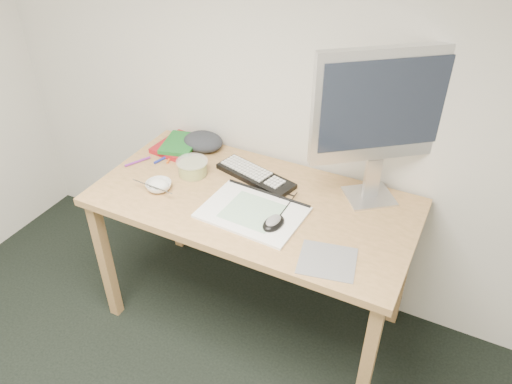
% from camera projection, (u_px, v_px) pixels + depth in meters
% --- Properties ---
extents(desk, '(1.40, 0.70, 0.75)m').
position_uv_depth(desk, '(253.00, 214.00, 2.21)').
color(desk, tan).
rests_on(desk, ground).
extents(mousepad, '(0.24, 0.23, 0.00)m').
position_uv_depth(mousepad, '(327.00, 261.00, 1.85)').
color(mousepad, slate).
rests_on(mousepad, desk).
extents(sketchpad, '(0.43, 0.32, 0.01)m').
position_uv_depth(sketchpad, '(253.00, 212.00, 2.08)').
color(sketchpad, silver).
rests_on(sketchpad, desk).
extents(keyboard, '(0.41, 0.22, 0.02)m').
position_uv_depth(keyboard, '(256.00, 176.00, 2.29)').
color(keyboard, black).
rests_on(keyboard, desk).
extents(monitor, '(0.48, 0.38, 0.67)m').
position_uv_depth(monitor, '(383.00, 110.00, 1.93)').
color(monitor, silver).
rests_on(monitor, desk).
extents(mouse, '(0.09, 0.13, 0.04)m').
position_uv_depth(mouse, '(273.00, 221.00, 1.99)').
color(mouse, black).
rests_on(mouse, sketchpad).
extents(rice_bowl, '(0.14, 0.14, 0.04)m').
position_uv_depth(rice_bowl, '(159.00, 186.00, 2.22)').
color(rice_bowl, white).
rests_on(rice_bowl, desk).
extents(chopsticks, '(0.21, 0.03, 0.02)m').
position_uv_depth(chopsticks, '(152.00, 187.00, 2.18)').
color(chopsticks, silver).
rests_on(chopsticks, rice_bowl).
extents(fruit_tub, '(0.19, 0.19, 0.07)m').
position_uv_depth(fruit_tub, '(192.00, 168.00, 2.31)').
color(fruit_tub, '#DFE14F').
rests_on(fruit_tub, desk).
extents(book_red, '(0.20, 0.25, 0.02)m').
position_uv_depth(book_red, '(178.00, 145.00, 2.52)').
color(book_red, maroon).
rests_on(book_red, desk).
extents(book_green, '(0.20, 0.25, 0.02)m').
position_uv_depth(book_green, '(180.00, 143.00, 2.49)').
color(book_green, '#186022').
rests_on(book_green, book_red).
extents(cloth_lump, '(0.21, 0.19, 0.07)m').
position_uv_depth(cloth_lump, '(203.00, 142.00, 2.50)').
color(cloth_lump, '#212428').
rests_on(cloth_lump, desk).
extents(pencil_pink, '(0.16, 0.05, 0.01)m').
position_uv_depth(pencil_pink, '(248.00, 189.00, 2.22)').
color(pencil_pink, pink).
rests_on(pencil_pink, desk).
extents(pencil_tan, '(0.15, 0.08, 0.01)m').
position_uv_depth(pencil_tan, '(270.00, 199.00, 2.16)').
color(pencil_tan, tan).
rests_on(pencil_tan, desk).
extents(pencil_black, '(0.17, 0.01, 0.01)m').
position_uv_depth(pencil_black, '(277.00, 191.00, 2.21)').
color(pencil_black, black).
rests_on(pencil_black, desk).
extents(marker_blue, '(0.05, 0.14, 0.01)m').
position_uv_depth(marker_blue, '(165.00, 157.00, 2.44)').
color(marker_blue, '#1C2A9C').
rests_on(marker_blue, desk).
extents(marker_orange, '(0.05, 0.11, 0.01)m').
position_uv_depth(marker_orange, '(171.00, 157.00, 2.44)').
color(marker_orange, orange).
rests_on(marker_orange, desk).
extents(marker_purple, '(0.07, 0.12, 0.01)m').
position_uv_depth(marker_purple, '(138.00, 162.00, 2.40)').
color(marker_purple, '#74268D').
rests_on(marker_purple, desk).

